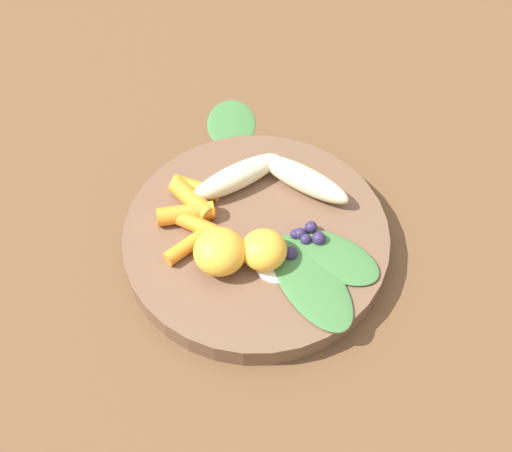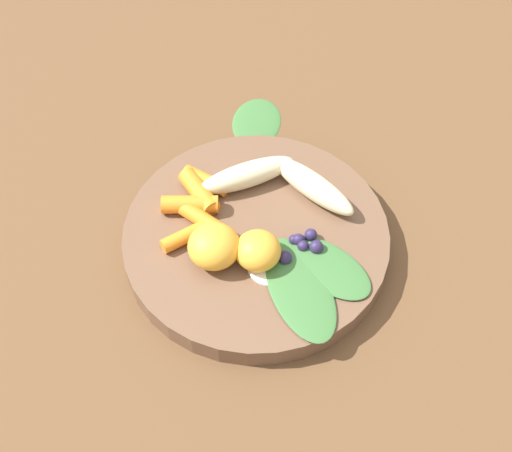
{
  "view_description": "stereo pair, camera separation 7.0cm",
  "coord_description": "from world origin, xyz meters",
  "views": [
    {
      "loc": [
        -0.19,
        0.37,
        0.6
      ],
      "look_at": [
        0.0,
        0.0,
        0.04
      ],
      "focal_mm": 47.8,
      "sensor_mm": 36.0,
      "label": 1
    },
    {
      "loc": [
        -0.25,
        0.33,
        0.6
      ],
      "look_at": [
        0.0,
        0.0,
        0.04
      ],
      "focal_mm": 47.8,
      "sensor_mm": 36.0,
      "label": 2
    }
  ],
  "objects": [
    {
      "name": "carrot_mid_right",
      "position": [
        0.07,
        0.02,
        0.04
      ],
      "size": [
        0.06,
        0.05,
        0.02
      ],
      "primitive_type": "cylinder",
      "rotation": [
        0.0,
        1.57,
        6.94
      ],
      "color": "orange",
      "rests_on": "bowl"
    },
    {
      "name": "bowl",
      "position": [
        0.0,
        0.0,
        0.01
      ],
      "size": [
        0.28,
        0.28,
        0.03
      ],
      "primitive_type": "cylinder",
      "color": "brown",
      "rests_on": "ground_plane"
    },
    {
      "name": "carrot_rear",
      "position": [
        0.05,
        0.03,
        0.03
      ],
      "size": [
        0.06,
        0.02,
        0.02
      ],
      "primitive_type": "cylinder",
      "rotation": [
        0.0,
        1.57,
        6.28
      ],
      "color": "orange",
      "rests_on": "bowl"
    },
    {
      "name": "carrot_front",
      "position": [
        0.08,
        -0.02,
        0.03
      ],
      "size": [
        0.05,
        0.02,
        0.02
      ],
      "primitive_type": "cylinder",
      "rotation": [
        0.0,
        1.57,
        6.38
      ],
      "color": "orange",
      "rests_on": "bowl"
    },
    {
      "name": "carrot_small",
      "position": [
        0.05,
        0.05,
        0.03
      ],
      "size": [
        0.03,
        0.06,
        0.02
      ],
      "primitive_type": "cylinder",
      "rotation": [
        0.0,
        1.57,
        7.49
      ],
      "color": "orange",
      "rests_on": "bowl"
    },
    {
      "name": "carrot_mid_left",
      "position": [
        0.08,
        0.0,
        0.04
      ],
      "size": [
        0.06,
        0.04,
        0.02
      ],
      "primitive_type": "cylinder",
      "rotation": [
        0.0,
        1.57,
        5.93
      ],
      "color": "orange",
      "rests_on": "bowl"
    },
    {
      "name": "kale_leaf_stray",
      "position": [
        0.11,
        -0.15,
        0.0
      ],
      "size": [
        0.09,
        0.1,
        0.01
      ],
      "primitive_type": "ellipsoid",
      "rotation": [
        0.0,
        0.0,
        5.21
      ],
      "color": "#3D7038",
      "rests_on": "ground_plane"
    },
    {
      "name": "kale_leaf_right",
      "position": [
        -0.08,
        -0.01,
        0.03
      ],
      "size": [
        0.1,
        0.06,
        0.0
      ],
      "primitive_type": "ellipsoid",
      "rotation": [
        0.0,
        0.0,
        9.36
      ],
      "color": "#3D7038",
      "rests_on": "bowl"
    },
    {
      "name": "banana_peeled_right",
      "position": [
        -0.02,
        -0.08,
        0.04
      ],
      "size": [
        0.11,
        0.04,
        0.03
      ],
      "primitive_type": "ellipsoid",
      "rotation": [
        0.0,
        0.0,
        6.17
      ],
      "color": "beige",
      "rests_on": "bowl"
    },
    {
      "name": "blueberry_pile",
      "position": [
        -0.05,
        -0.01,
        0.03
      ],
      "size": [
        0.04,
        0.05,
        0.01
      ],
      "color": "#2D234C",
      "rests_on": "bowl"
    },
    {
      "name": "orange_segment_near",
      "position": [
        -0.02,
        0.03,
        0.04
      ],
      "size": [
        0.05,
        0.05,
        0.03
      ],
      "primitive_type": "ellipsoid",
      "color": "#F4A833",
      "rests_on": "bowl"
    },
    {
      "name": "kale_leaf_left",
      "position": [
        -0.08,
        0.03,
        0.03
      ],
      "size": [
        0.14,
        0.12,
        0.0
      ],
      "primitive_type": "ellipsoid",
      "rotation": [
        0.0,
        0.0,
        8.82
      ],
      "color": "#3D7038",
      "rests_on": "bowl"
    },
    {
      "name": "orange_segment_far",
      "position": [
        0.01,
        0.05,
        0.05
      ],
      "size": [
        0.05,
        0.05,
        0.04
      ],
      "primitive_type": "ellipsoid",
      "color": "#F4A833",
      "rests_on": "bowl"
    },
    {
      "name": "coconut_shred_patch",
      "position": [
        -0.04,
        0.02,
        0.03
      ],
      "size": [
        0.05,
        0.05,
        0.0
      ],
      "primitive_type": "cylinder",
      "color": "white",
      "rests_on": "bowl"
    },
    {
      "name": "banana_peeled_left",
      "position": [
        0.05,
        -0.05,
        0.04
      ],
      "size": [
        0.08,
        0.11,
        0.03
      ],
      "primitive_type": "ellipsoid",
      "rotation": [
        0.0,
        0.0,
        7.33
      ],
      "color": "beige",
      "rests_on": "bowl"
    },
    {
      "name": "ground_plane",
      "position": [
        0.0,
        0.0,
        0.0
      ],
      "size": [
        2.4,
        2.4,
        0.0
      ],
      "primitive_type": "plane",
      "color": "brown"
    }
  ]
}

